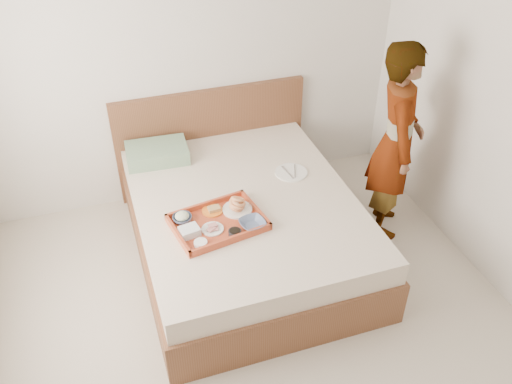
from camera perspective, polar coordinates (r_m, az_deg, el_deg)
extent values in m
cube|color=beige|center=(3.64, 1.76, -17.02)|extent=(3.50, 4.00, 0.01)
cube|color=silver|center=(4.41, -7.10, 14.56)|extent=(3.50, 0.01, 2.60)
cube|color=brown|center=(4.13, -1.10, -3.65)|extent=(1.65, 2.00, 0.53)
cube|color=brown|center=(4.77, -4.67, 5.45)|extent=(1.65, 0.06, 0.95)
cube|color=gray|center=(4.44, -10.31, 4.04)|extent=(0.50, 0.36, 0.12)
cube|color=#B45029|center=(3.72, -4.01, -3.15)|extent=(0.67, 0.54, 0.05)
cylinder|color=white|center=(3.83, -1.96, -1.83)|extent=(0.24, 0.24, 0.01)
imported|color=#19294E|center=(3.68, -0.39, -3.33)|extent=(0.20, 0.20, 0.04)
cylinder|color=black|center=(3.62, -2.23, -4.26)|extent=(0.10, 0.10, 0.03)
cylinder|color=white|center=(3.68, -4.57, -3.88)|extent=(0.17, 0.17, 0.01)
cylinder|color=orange|center=(3.83, -4.58, -1.95)|extent=(0.17, 0.17, 0.01)
imported|color=#19294E|center=(3.76, -7.71, -2.78)|extent=(0.15, 0.15, 0.04)
cube|color=silver|center=(3.64, -6.97, -4.10)|extent=(0.14, 0.12, 0.05)
cylinder|color=white|center=(3.56, -5.81, -5.37)|extent=(0.10, 0.10, 0.03)
cylinder|color=white|center=(4.24, 3.70, 2.05)|extent=(0.29, 0.29, 0.01)
imported|color=silver|center=(4.23, 14.43, 5.00)|extent=(0.59, 0.68, 1.59)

